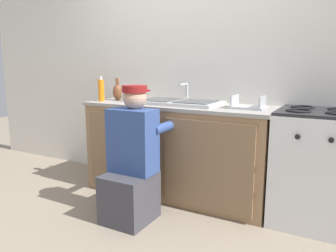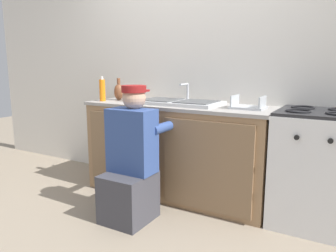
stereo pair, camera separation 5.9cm
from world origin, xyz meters
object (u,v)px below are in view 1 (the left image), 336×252
object	(u,v)px
sink_double_basin	(178,102)
vase_decorative	(118,92)
plumber_person	(132,165)
condiment_jar	(130,94)
water_glass	(125,96)
stove_range	(315,167)
dish_rack_tray	(248,106)
soap_bottle_orange	(101,90)

from	to	relation	value
sink_double_basin	vase_decorative	xyz separation A→B (m)	(-0.71, -0.00, 0.07)
plumber_person	condiment_jar	world-z (taller)	plumber_person
plumber_person	condiment_jar	distance (m)	1.03
water_glass	condiment_jar	size ratio (longest dim) A/B	0.78
water_glass	condiment_jar	xyz separation A→B (m)	(-0.02, 0.13, 0.01)
sink_double_basin	stove_range	distance (m)	1.31
plumber_person	dish_rack_tray	world-z (taller)	plumber_person
water_glass	vase_decorative	size ratio (longest dim) A/B	0.43
stove_range	plumber_person	xyz separation A→B (m)	(-1.31, -0.66, -0.00)
water_glass	stove_range	bearing A→B (deg)	1.70
dish_rack_tray	stove_range	bearing A→B (deg)	0.08
sink_double_basin	soap_bottle_orange	size ratio (longest dim) A/B	3.20
sink_double_basin	dish_rack_tray	bearing A→B (deg)	-0.25
sink_double_basin	plumber_person	size ratio (longest dim) A/B	0.72
dish_rack_tray	plumber_person	bearing A→B (deg)	-138.96
vase_decorative	condiment_jar	bearing A→B (deg)	34.79
dish_rack_tray	condiment_jar	distance (m)	1.28
stove_range	dish_rack_tray	distance (m)	0.72
sink_double_basin	stove_range	xyz separation A→B (m)	(1.23, -0.00, -0.46)
plumber_person	water_glass	bearing A→B (deg)	129.75
stove_range	condiment_jar	world-z (taller)	condiment_jar
plumber_person	water_glass	size ratio (longest dim) A/B	11.04
sink_double_basin	condiment_jar	bearing A→B (deg)	173.17
stove_range	vase_decorative	size ratio (longest dim) A/B	4.05
vase_decorative	condiment_jar	world-z (taller)	vase_decorative
water_glass	dish_rack_tray	size ratio (longest dim) A/B	0.36
dish_rack_tray	vase_decorative	bearing A→B (deg)	179.97
plumber_person	condiment_jar	bearing A→B (deg)	125.50
sink_double_basin	water_glass	bearing A→B (deg)	-174.55
stove_range	sink_double_basin	bearing A→B (deg)	179.90
plumber_person	dish_rack_tray	size ratio (longest dim) A/B	3.94
stove_range	water_glass	xyz separation A→B (m)	(-1.81, -0.05, 0.49)
soap_bottle_orange	condiment_jar	world-z (taller)	soap_bottle_orange
water_glass	dish_rack_tray	distance (m)	1.26
stove_range	soap_bottle_orange	bearing A→B (deg)	-175.49
water_glass	dish_rack_tray	world-z (taller)	dish_rack_tray
vase_decorative	soap_bottle_orange	size ratio (longest dim) A/B	0.92
sink_double_basin	plumber_person	world-z (taller)	plumber_person
sink_double_basin	soap_bottle_orange	xyz separation A→B (m)	(-0.80, -0.16, 0.09)
sink_double_basin	vase_decorative	size ratio (longest dim) A/B	3.48
stove_range	dish_rack_tray	bearing A→B (deg)	-179.92
dish_rack_tray	condiment_jar	world-z (taller)	condiment_jar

